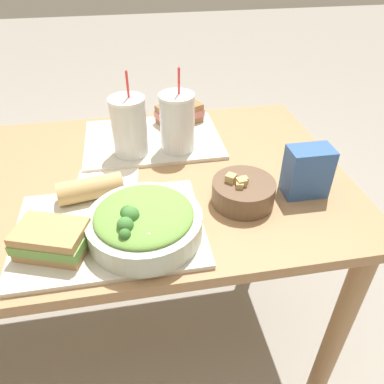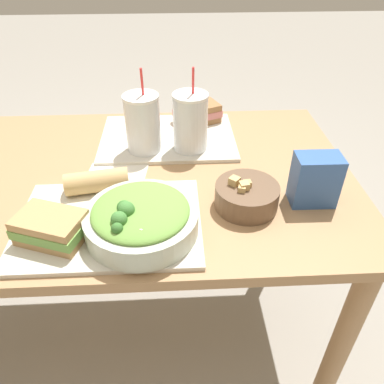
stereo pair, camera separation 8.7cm
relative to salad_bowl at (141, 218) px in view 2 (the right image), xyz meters
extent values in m
plane|color=gray|center=(-0.12, 0.26, -0.81)|extent=(12.00, 12.00, 0.00)
cube|color=#A37A51|center=(-0.12, 0.26, -0.07)|extent=(1.42, 0.80, 0.03)
cylinder|color=#A37A51|center=(0.53, -0.08, -0.45)|extent=(0.06, 0.06, 0.73)
cylinder|color=#A37A51|center=(0.53, 0.60, -0.45)|extent=(0.06, 0.06, 0.73)
cube|color=beige|center=(-0.08, 0.04, -0.05)|extent=(0.43, 0.32, 0.01)
cube|color=beige|center=(0.06, 0.46, -0.05)|extent=(0.43, 0.32, 0.01)
cylinder|color=beige|center=(0.00, 0.00, -0.01)|extent=(0.26, 0.26, 0.06)
ellipsoid|color=#6B9E42|center=(0.00, 0.00, 0.02)|extent=(0.22, 0.22, 0.04)
sphere|color=#38702D|center=(-0.03, -0.01, 0.04)|extent=(0.03, 0.03, 0.03)
sphere|color=#427F38|center=(-0.03, -0.02, 0.04)|extent=(0.04, 0.04, 0.04)
sphere|color=#38702D|center=(-0.04, -0.07, 0.03)|extent=(0.02, 0.02, 0.02)
sphere|color=#427F38|center=(-0.04, -0.05, 0.04)|extent=(0.03, 0.03, 0.03)
cube|color=beige|center=(-0.02, 0.03, 0.03)|extent=(0.06, 0.06, 0.01)
cube|color=beige|center=(0.01, -0.05, 0.03)|extent=(0.06, 0.06, 0.01)
cube|color=beige|center=(0.00, -0.05, 0.03)|extent=(0.06, 0.05, 0.01)
cylinder|color=brown|center=(0.26, 0.09, -0.02)|extent=(0.16, 0.16, 0.06)
cylinder|color=#5B2D19|center=(0.26, 0.09, 0.00)|extent=(0.14, 0.14, 0.01)
cube|color=tan|center=(0.26, 0.10, 0.01)|extent=(0.02, 0.02, 0.02)
cube|color=tan|center=(0.23, 0.10, 0.02)|extent=(0.03, 0.03, 0.02)
cube|color=tan|center=(0.25, 0.08, 0.02)|extent=(0.03, 0.03, 0.02)
cube|color=tan|center=(0.24, 0.07, 0.01)|extent=(0.02, 0.02, 0.02)
cube|color=tan|center=(-0.20, -0.01, -0.03)|extent=(0.17, 0.14, 0.02)
cube|color=#6B9E47|center=(-0.20, -0.01, -0.01)|extent=(0.17, 0.14, 0.02)
cube|color=tan|center=(-0.20, -0.01, 0.01)|extent=(0.17, 0.14, 0.02)
cylinder|color=tan|center=(-0.13, 0.16, -0.01)|extent=(0.17, 0.09, 0.06)
cylinder|color=beige|center=(-0.05, 0.18, -0.01)|extent=(0.02, 0.05, 0.05)
cube|color=olive|center=(0.16, 0.55, -0.03)|extent=(0.17, 0.14, 0.02)
cube|color=#C1706B|center=(0.16, 0.55, -0.01)|extent=(0.17, 0.14, 0.02)
cube|color=olive|center=(0.16, 0.55, 0.01)|extent=(0.17, 0.14, 0.02)
cylinder|color=silver|center=(-0.01, 0.37, 0.04)|extent=(0.10, 0.10, 0.17)
cylinder|color=black|center=(-0.01, 0.37, 0.03)|extent=(0.09, 0.09, 0.14)
cylinder|color=white|center=(-0.01, 0.37, 0.13)|extent=(0.11, 0.11, 0.01)
cylinder|color=red|center=(0.00, 0.37, 0.17)|extent=(0.01, 0.02, 0.09)
cylinder|color=silver|center=(0.13, 0.37, 0.04)|extent=(0.10, 0.10, 0.17)
cylinder|color=maroon|center=(0.13, 0.37, 0.03)|extent=(0.09, 0.09, 0.14)
cylinder|color=white|center=(0.13, 0.37, 0.13)|extent=(0.11, 0.11, 0.01)
cylinder|color=red|center=(0.14, 0.37, 0.17)|extent=(0.01, 0.02, 0.09)
cube|color=#335BA3|center=(0.43, 0.10, 0.02)|extent=(0.11, 0.07, 0.13)
cube|color=silver|center=(-0.09, 0.25, -0.05)|extent=(0.18, 0.14, 0.00)
camera|label=1|loc=(-0.01, -0.63, 0.55)|focal=35.00mm
camera|label=2|loc=(0.08, -0.64, 0.55)|focal=35.00mm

